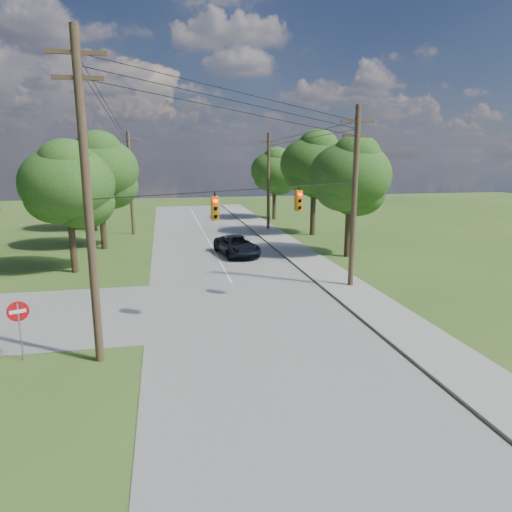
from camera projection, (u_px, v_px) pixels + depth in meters
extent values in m
plane|color=#33531B|center=(220.00, 354.00, 18.11)|extent=(140.00, 140.00, 0.00)
cube|color=gray|center=(247.00, 310.00, 23.29)|extent=(10.00, 100.00, 0.03)
cube|color=#9A9990|center=(369.00, 301.00, 24.58)|extent=(2.60, 100.00, 0.12)
cylinder|color=brown|center=(88.00, 205.00, 16.31)|extent=(0.32, 0.32, 12.00)
cube|color=brown|center=(76.00, 52.00, 15.21)|extent=(2.00, 0.12, 0.14)
cube|color=brown|center=(78.00, 78.00, 15.38)|extent=(1.70, 0.12, 0.14)
cylinder|color=brown|center=(354.00, 199.00, 26.37)|extent=(0.32, 0.32, 10.50)
cube|color=brown|center=(358.00, 121.00, 25.44)|extent=(2.00, 0.12, 0.14)
cube|color=brown|center=(357.00, 136.00, 25.61)|extent=(1.70, 0.12, 0.14)
cylinder|color=brown|center=(268.00, 182.00, 47.48)|extent=(0.32, 0.32, 10.00)
cube|color=brown|center=(269.00, 142.00, 46.59)|extent=(2.00, 0.12, 0.14)
cylinder|color=brown|center=(131.00, 184.00, 44.76)|extent=(0.32, 0.32, 10.00)
cube|color=brown|center=(128.00, 141.00, 43.88)|extent=(2.00, 0.12, 0.14)
cylinder|color=black|center=(252.00, 95.00, 20.32)|extent=(13.52, 7.63, 1.53)
cylinder|color=black|center=(252.00, 105.00, 20.41)|extent=(13.52, 7.63, 1.53)
cylinder|color=black|center=(252.00, 114.00, 20.49)|extent=(13.52, 7.63, 1.53)
cylinder|color=black|center=(300.00, 135.00, 36.02)|extent=(0.03, 22.00, 0.53)
cylinder|color=black|center=(115.00, 118.00, 29.54)|extent=(0.43, 29.60, 2.03)
cylinder|color=black|center=(300.00, 140.00, 36.10)|extent=(0.03, 22.00, 0.53)
cylinder|color=black|center=(115.00, 125.00, 29.63)|extent=(0.43, 29.60, 2.03)
cylinder|color=black|center=(253.00, 189.00, 21.22)|extent=(13.52, 7.63, 0.04)
cube|color=orange|center=(215.00, 208.00, 19.87)|extent=(0.32, 0.22, 1.05)
sphere|color=#FF0C05|center=(215.00, 201.00, 19.66)|extent=(0.17, 0.17, 0.17)
cube|color=orange|center=(215.00, 208.00, 20.10)|extent=(0.32, 0.22, 1.05)
sphere|color=#FF0C05|center=(214.00, 200.00, 20.16)|extent=(0.17, 0.17, 0.17)
cube|color=orange|center=(299.00, 201.00, 23.24)|extent=(0.32, 0.22, 1.05)
sphere|color=#FF0C05|center=(300.00, 194.00, 23.03)|extent=(0.17, 0.17, 0.17)
cube|color=orange|center=(298.00, 200.00, 23.47)|extent=(0.32, 0.22, 1.05)
sphere|color=#FF0C05|center=(297.00, 193.00, 23.53)|extent=(0.17, 0.17, 0.17)
cylinder|color=#453522|center=(73.00, 249.00, 30.57)|extent=(0.45, 0.45, 3.15)
ellipsoid|color=#234915|center=(68.00, 184.00, 29.62)|extent=(6.00, 6.00, 4.92)
cylinder|color=#453522|center=(103.00, 228.00, 38.38)|extent=(0.50, 0.50, 3.50)
ellipsoid|color=#234915|center=(99.00, 170.00, 37.33)|extent=(6.40, 6.40, 5.25)
cylinder|color=#453522|center=(95.00, 215.00, 47.57)|extent=(0.48, 0.47, 3.32)
ellipsoid|color=#234915|center=(91.00, 170.00, 46.58)|extent=(6.00, 6.00, 4.92)
cylinder|color=#453522|center=(348.00, 235.00, 35.41)|extent=(0.48, 0.48, 3.32)
ellipsoid|color=#234915|center=(350.00, 175.00, 34.41)|extent=(6.20, 6.20, 5.08)
cylinder|color=#453522|center=(313.00, 217.00, 45.03)|extent=(0.52, 0.52, 3.67)
ellipsoid|color=#234915|center=(314.00, 164.00, 43.94)|extent=(6.60, 6.60, 5.41)
cylinder|color=#453522|center=(274.00, 206.00, 56.38)|extent=(0.45, 0.45, 3.15)
ellipsoid|color=#234915|center=(274.00, 171.00, 55.44)|extent=(5.80, 5.80, 4.76)
imported|color=black|center=(237.00, 246.00, 35.90)|extent=(3.41, 5.81, 1.52)
cylinder|color=gray|center=(20.00, 332.00, 17.36)|extent=(0.06, 0.06, 2.30)
cylinder|color=#B50C11|center=(18.00, 311.00, 17.18)|extent=(0.75, 0.33, 0.79)
cube|color=white|center=(18.00, 312.00, 17.15)|extent=(0.54, 0.25, 0.14)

